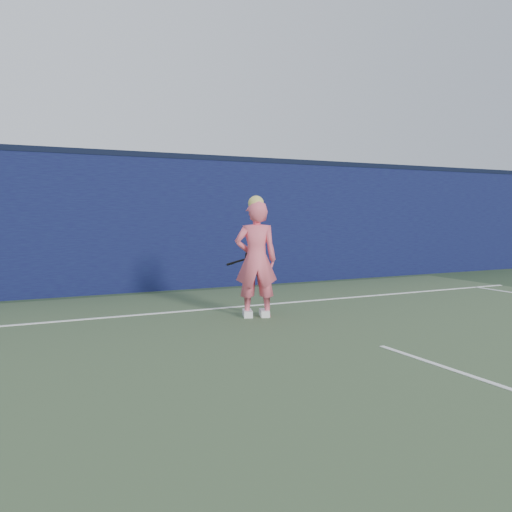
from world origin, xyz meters
TOP-DOWN VIEW (x-y plane):
  - ground at (0.00, 0.00)m, footprint 80.00×80.00m
  - backstop_wall at (0.00, 6.50)m, footprint 24.00×0.40m
  - wall_cap at (0.00, 6.50)m, footprint 24.00×0.42m
  - player at (-0.46, 3.18)m, footprint 0.69×0.57m
  - racket at (-0.31, 3.59)m, footprint 0.54×0.21m
  - court_lines at (0.00, -0.33)m, footprint 11.00×12.04m

SIDE VIEW (x-z plane):
  - ground at x=0.00m, z-range 0.00..0.00m
  - court_lines at x=0.00m, z-range 0.01..0.01m
  - racket at x=-0.31m, z-range 0.66..0.96m
  - player at x=-0.46m, z-range -0.03..1.68m
  - backstop_wall at x=0.00m, z-range 0.00..2.50m
  - wall_cap at x=0.00m, z-range 2.50..2.60m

